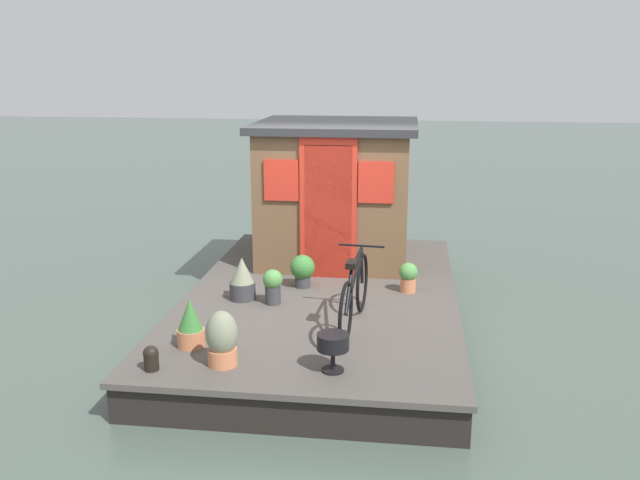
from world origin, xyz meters
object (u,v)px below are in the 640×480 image
at_px(potted_plant_rosemary, 190,324).
at_px(charcoal_grill, 333,344).
at_px(potted_plant_fern, 408,276).
at_px(bicycle, 354,294).
at_px(potted_plant_succulent, 242,279).
at_px(mooring_bollard, 151,358).
at_px(potted_plant_sage, 302,269).
at_px(potted_plant_lavender, 273,285).
at_px(potted_plant_thyme, 222,339).
at_px(houseboat_cabin, 336,190).

bearing_deg(potted_plant_rosemary, charcoal_grill, -104.52).
bearing_deg(potted_plant_fern, bicycle, 155.60).
distance_m(potted_plant_succulent, mooring_bollard, 2.00).
xyz_separation_m(potted_plant_sage, potted_plant_lavender, (-0.64, 0.24, -0.00)).
relative_size(bicycle, potted_plant_rosemary, 3.41).
height_order(potted_plant_thyme, mooring_bollard, potted_plant_thyme).
height_order(potted_plant_thyme, potted_plant_fern, potted_plant_thyme).
relative_size(potted_plant_fern, potted_plant_succulent, 0.72).
xyz_separation_m(bicycle, potted_plant_thyme, (-1.08, 1.12, -0.11)).
bearing_deg(potted_plant_lavender, houseboat_cabin, -14.12).
bearing_deg(potted_plant_lavender, potted_plant_sage, -20.92).
relative_size(houseboat_cabin, bicycle, 1.32).
distance_m(bicycle, potted_plant_succulent, 1.54).
height_order(potted_plant_thyme, charcoal_grill, potted_plant_thyme).
bearing_deg(bicycle, potted_plant_succulent, 62.80).
bearing_deg(charcoal_grill, houseboat_cabin, 5.73).
bearing_deg(mooring_bollard, potted_plant_lavender, -21.80).
distance_m(potted_plant_sage, potted_plant_thyme, 2.34).
relative_size(potted_plant_rosemary, potted_plant_fern, 1.34).
xyz_separation_m(potted_plant_rosemary, potted_plant_lavender, (1.30, -0.55, -0.01)).
xyz_separation_m(houseboat_cabin, potted_plant_succulent, (-1.91, 0.89, -0.72)).
xyz_separation_m(potted_plant_rosemary, potted_plant_succulent, (1.41, -0.17, 0.01)).
height_order(potted_plant_rosemary, potted_plant_thyme, potted_plant_thyme).
bearing_deg(mooring_bollard, potted_plant_rosemary, -18.70).
bearing_deg(potted_plant_thyme, potted_plant_sage, -9.35).
bearing_deg(potted_plant_thyme, potted_plant_rosemary, 48.30).
bearing_deg(mooring_bollard, potted_plant_thyme, -72.79).
xyz_separation_m(houseboat_cabin, potted_plant_lavender, (-2.02, 0.51, -0.74)).
distance_m(potted_plant_lavender, potted_plant_succulent, 0.40).
relative_size(bicycle, potted_plant_thyme, 3.16).
bearing_deg(bicycle, potted_plant_sage, 30.94).
bearing_deg(potted_plant_lavender, bicycle, -121.17).
distance_m(houseboat_cabin, potted_plant_succulent, 2.23).
distance_m(potted_plant_sage, mooring_bollard, 2.69).
bearing_deg(potted_plant_rosemary, potted_plant_succulent, -6.97).
xyz_separation_m(potted_plant_rosemary, potted_plant_thyme, (-0.37, -0.42, 0.02)).
bearing_deg(houseboat_cabin, potted_plant_rosemary, 162.26).
relative_size(houseboat_cabin, potted_plant_fern, 6.03).
bearing_deg(potted_plant_thyme, potted_plant_lavender, -4.67).
distance_m(potted_plant_rosemary, potted_plant_lavender, 1.41).
bearing_deg(potted_plant_lavender, potted_plant_fern, -67.94).
distance_m(potted_plant_fern, mooring_bollard, 3.37).
height_order(houseboat_cabin, potted_plant_sage, houseboat_cabin).
height_order(houseboat_cabin, potted_plant_lavender, houseboat_cabin).
height_order(potted_plant_thyme, potted_plant_lavender, potted_plant_thyme).
xyz_separation_m(potted_plant_lavender, potted_plant_succulent, (0.11, 0.38, 0.01)).
bearing_deg(potted_plant_fern, potted_plant_rosemary, 132.62).
bearing_deg(bicycle, potted_plant_rosemary, 114.67).
relative_size(charcoal_grill, mooring_bollard, 1.53).
height_order(houseboat_cabin, potted_plant_succulent, houseboat_cabin).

